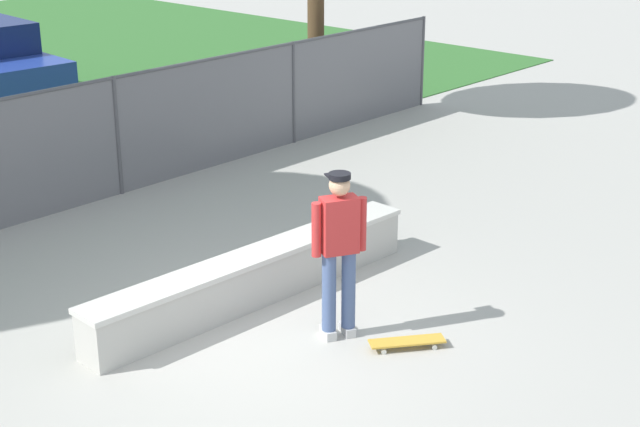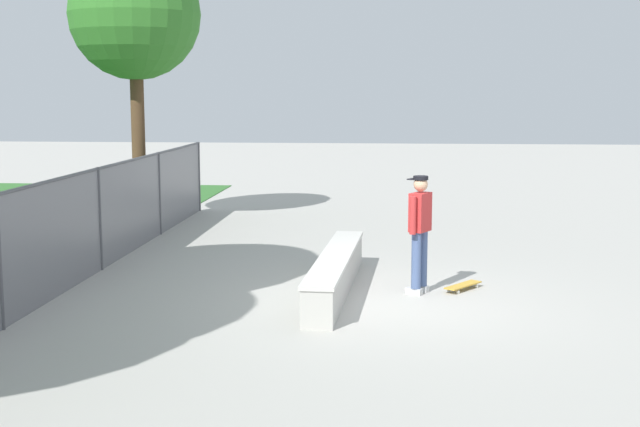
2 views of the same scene
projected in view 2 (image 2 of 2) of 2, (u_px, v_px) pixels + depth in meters
The scene contains 6 objects.
ground_plane at pixel (391, 303), 12.58m from camera, with size 80.00×80.00×0.00m, color #ADAAA3.
concrete_ledge at pixel (336, 273), 13.27m from camera, with size 4.56×0.69×0.59m.
skateboarder at pixel (420, 228), 13.02m from camera, with size 0.54×0.40×1.84m.
skateboard at pixel (463, 285), 13.38m from camera, with size 0.76×0.64×0.09m.
chainlink_fence at pixel (56, 232), 12.88m from camera, with size 19.09×0.07×1.82m.
tree_far at pixel (135, 16), 19.61m from camera, with size 3.06×3.06×6.45m.
Camera 2 is at (-12.31, -0.01, 3.10)m, focal length 47.41 mm.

